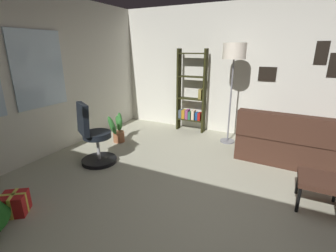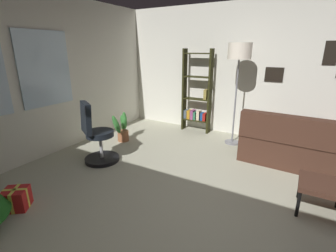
{
  "view_description": "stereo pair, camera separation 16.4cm",
  "coord_description": "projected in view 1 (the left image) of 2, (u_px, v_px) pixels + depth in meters",
  "views": [
    {
      "loc": [
        -2.45,
        -0.48,
        1.77
      ],
      "look_at": [
        0.29,
        0.89,
        0.79
      ],
      "focal_mm": 25.75,
      "sensor_mm": 36.0,
      "label": 1
    },
    {
      "loc": [
        -2.38,
        -0.62,
        1.77
      ],
      "look_at": [
        0.29,
        0.89,
        0.79
      ],
      "focal_mm": 25.75,
      "sensor_mm": 36.0,
      "label": 2
    }
  ],
  "objects": [
    {
      "name": "couch",
      "position": [
        315.0,
        145.0,
        3.89
      ],
      "size": [
        1.55,
        2.17,
        0.85
      ],
      "color": "#41271C",
      "rests_on": "ground_plane"
    },
    {
      "name": "gift_box_red",
      "position": [
        15.0,
        204.0,
        2.69
      ],
      "size": [
        0.34,
        0.35,
        0.25
      ],
      "color": "red",
      "rests_on": "ground_plane"
    },
    {
      "name": "office_chair",
      "position": [
        94.0,
        140.0,
        3.81
      ],
      "size": [
        0.59,
        0.57,
        1.01
      ],
      "color": "black",
      "rests_on": "ground_plane"
    },
    {
      "name": "ground_plane",
      "position": [
        224.0,
        210.0,
        2.85
      ],
      "size": [
        5.33,
        6.23,
        0.1
      ],
      "primitive_type": "cube",
      "color": "#ABA992"
    },
    {
      "name": "wall_right_with_frames",
      "position": [
        263.0,
        73.0,
        4.75
      ],
      "size": [
        0.12,
        6.23,
        2.66
      ],
      "color": "silver",
      "rests_on": "ground_plane"
    },
    {
      "name": "footstool",
      "position": [
        320.0,
        182.0,
        2.74
      ],
      "size": [
        0.47,
        0.46,
        0.37
      ],
      "color": "#41271C",
      "rests_on": "ground_plane"
    },
    {
      "name": "potted_plant",
      "position": [
        118.0,
        129.0,
        4.77
      ],
      "size": [
        0.48,
        0.29,
        0.6
      ],
      "color": "#935837",
      "rests_on": "ground_plane"
    },
    {
      "name": "wall_back_with_windows",
      "position": [
        29.0,
        78.0,
        3.76
      ],
      "size": [
        5.33,
        0.12,
        2.66
      ],
      "color": "silver",
      "rests_on": "ground_plane"
    },
    {
      "name": "floor_lamp",
      "position": [
        234.0,
        57.0,
        4.32
      ],
      "size": [
        0.41,
        0.41,
        1.88
      ],
      "color": "slate",
      "rests_on": "ground_plane"
    },
    {
      "name": "bookshelf",
      "position": [
        191.0,
        97.0,
        5.28
      ],
      "size": [
        0.18,
        0.64,
        1.78
      ],
      "color": "black",
      "rests_on": "ground_plane"
    }
  ]
}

